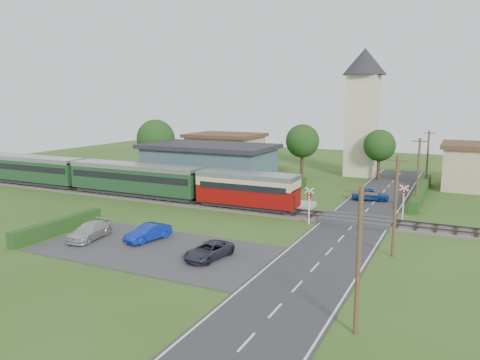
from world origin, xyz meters
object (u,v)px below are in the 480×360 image
at_px(car_park_blue, 148,232).
at_px(house_east, 480,166).
at_px(equipment_hut, 127,175).
at_px(church_tower, 363,103).
at_px(car_on_road, 370,194).
at_px(crossing_signal_near, 309,200).
at_px(train, 113,176).
at_px(pedestrian_far, 154,181).
at_px(house_west, 225,151).
at_px(crossing_signal_far, 404,197).
at_px(car_park_silver, 90,231).
at_px(car_park_dark, 209,251).
at_px(pedestrian_near, 251,191).
at_px(station_building, 209,165).

bearing_deg(car_park_blue, house_east, 69.51).
xyz_separation_m(equipment_hut, church_tower, (23.00, 22.80, 8.48)).
bearing_deg(car_on_road, crossing_signal_near, 153.53).
relative_size(train, church_tower, 2.45).
bearing_deg(car_park_blue, car_on_road, 73.60).
bearing_deg(pedestrian_far, train, 155.22).
bearing_deg(equipment_hut, house_west, 81.38).
distance_m(equipment_hut, church_tower, 33.48).
relative_size(train, car_park_blue, 11.40).
distance_m(crossing_signal_far, car_on_road, 8.37).
distance_m(car_on_road, car_park_blue, 25.42).
bearing_deg(car_park_silver, train, 116.72).
bearing_deg(car_on_road, car_park_dark, 152.70).
xyz_separation_m(train, pedestrian_far, (3.20, 3.33, -0.82)).
bearing_deg(pedestrian_far, crossing_signal_far, -72.80).
distance_m(house_west, crossing_signal_near, 33.22).
relative_size(crossing_signal_near, car_park_blue, 0.86).
relative_size(crossing_signal_far, car_park_blue, 0.86).
bearing_deg(pedestrian_far, pedestrian_near, -71.16).
height_order(crossing_signal_far, car_park_blue, crossing_signal_far).
bearing_deg(crossing_signal_far, house_east, 71.92).
xyz_separation_m(car_on_road, car_park_silver, (-16.95, -23.66, 0.00)).
relative_size(crossing_signal_far, car_park_silver, 0.76).
height_order(equipment_hut, train, train).
xyz_separation_m(crossing_signal_far, car_park_silver, (-21.10, -16.53, -1.43)).
xyz_separation_m(station_building, house_east, (30.00, 13.01, 0.10)).
bearing_deg(car_park_blue, crossing_signal_far, 55.06).
bearing_deg(car_park_dark, train, 155.33).
xyz_separation_m(church_tower, car_park_blue, (-8.15, -38.55, -9.52)).
bearing_deg(house_west, church_tower, 8.53).
bearing_deg(equipment_hut, car_park_blue, -46.68).
bearing_deg(house_west, crossing_signal_far, -35.77).
height_order(station_building, house_west, house_west).
xyz_separation_m(church_tower, pedestrian_near, (-6.76, -22.73, -9.04)).
bearing_deg(car_park_blue, church_tower, 91.39).
height_order(crossing_signal_far, car_park_silver, crossing_signal_far).
distance_m(train, crossing_signal_near, 23.91).
bearing_deg(pedestrian_near, equipment_hut, 3.74).
height_order(house_east, car_on_road, house_east).
xyz_separation_m(car_park_blue, car_park_dark, (6.19, -1.56, -0.08)).
xyz_separation_m(equipment_hut, crossing_signal_near, (24.40, -5.61, 0.39)).
bearing_deg(train, car_park_dark, -34.63).
relative_size(car_park_dark, pedestrian_far, 2.17).
xyz_separation_m(station_building, car_park_dark, (13.04, -23.10, -2.07)).
bearing_deg(train, car_on_road, 19.53).
bearing_deg(church_tower, equipment_hut, -135.25).
bearing_deg(car_on_road, equipment_hut, 90.86).
bearing_deg(car_on_road, house_east, -52.31).
height_order(train, crossing_signal_far, train).
bearing_deg(car_on_road, crossing_signal_far, -161.93).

